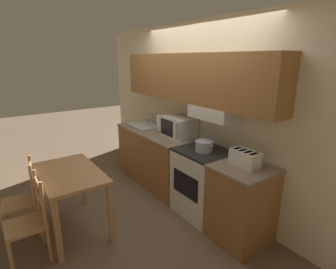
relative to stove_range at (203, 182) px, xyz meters
name	(u,v)px	position (x,y,z in m)	size (l,w,h in m)	color
ground_plane	(195,191)	(-0.50, 0.30, -0.45)	(16.00, 16.00, 0.00)	brown
wall_back	(195,97)	(-0.49, 0.24, 1.06)	(5.30, 0.38, 2.55)	beige
lower_counter_main	(156,157)	(-1.15, 0.00, 0.00)	(1.61, 0.63, 0.90)	#936033
lower_counter_right_stub	(241,204)	(0.65, 0.00, 0.00)	(0.61, 0.63, 0.90)	#936033
stove_range	(203,182)	(0.00, 0.00, 0.00)	(0.69, 0.61, 0.90)	silver
cooking_pot	(204,146)	(0.02, -0.02, 0.53)	(0.31, 0.24, 0.14)	#B7BABF
microwave	(179,127)	(-0.68, 0.11, 0.60)	(0.49, 0.36, 0.30)	silver
toaster	(245,158)	(0.63, 0.02, 0.54)	(0.33, 0.17, 0.17)	silver
sink_basin	(144,125)	(-1.54, 0.00, 0.47)	(0.60, 0.41, 0.23)	#B7BABF
paper_towel_roll	(160,123)	(-1.11, 0.04, 0.58)	(0.12, 0.12, 0.27)	black
dining_table	(70,181)	(-0.66, -1.54, 0.19)	(1.07, 0.65, 0.76)	tan
chair_left_of_table	(23,201)	(-0.91, -2.04, -0.03)	(0.43, 0.43, 0.92)	tan
chair_right_of_table	(30,222)	(-0.39, -2.04, -0.03)	(0.38, 0.38, 0.92)	tan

